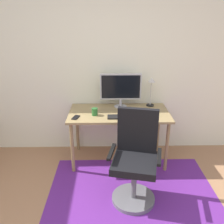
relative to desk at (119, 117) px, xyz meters
name	(u,v)px	position (x,y,z in m)	size (l,w,h in m)	color
wall_back	(95,65)	(-0.32, 0.42, 0.64)	(6.00, 0.10, 2.60)	white
area_rug	(132,194)	(0.13, -0.77, -0.66)	(1.96, 1.48, 0.01)	#5E2381
desk	(119,117)	(0.00, 0.00, 0.00)	(1.35, 0.70, 0.74)	#988052
monitor	(121,88)	(0.03, 0.21, 0.36)	(0.58, 0.18, 0.48)	#B2B2B7
keyboard	(124,117)	(0.06, -0.19, 0.08)	(0.43, 0.13, 0.02)	black
computer_mouse	(151,116)	(0.40, -0.19, 0.09)	(0.06, 0.10, 0.03)	white
coffee_cup	(94,112)	(-0.33, -0.10, 0.12)	(0.08, 0.08, 0.10)	#28682C
cell_phone	(76,117)	(-0.56, -0.19, 0.08)	(0.07, 0.14, 0.01)	black
desk_lamp	(151,86)	(0.46, 0.25, 0.36)	(0.11, 0.11, 0.41)	black
office_chair	(135,163)	(0.14, -0.81, -0.21)	(0.60, 0.55, 1.04)	slate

